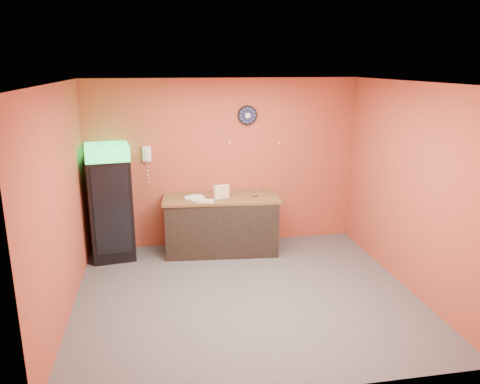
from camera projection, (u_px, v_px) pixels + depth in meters
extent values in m
plane|color=#47474C|center=(246.00, 295.00, 6.32)|extent=(4.50, 4.50, 0.00)
cube|color=#AC4530|center=(224.00, 163.00, 7.85)|extent=(4.50, 0.02, 2.80)
cube|color=#AC4530|center=(61.00, 204.00, 5.57)|extent=(0.02, 4.00, 2.80)
cube|color=#AC4530|center=(409.00, 187.00, 6.33)|extent=(0.02, 4.00, 2.80)
cube|color=white|center=(246.00, 82.00, 5.58)|extent=(4.50, 4.00, 0.02)
cube|color=black|center=(111.00, 209.00, 7.37)|extent=(0.72, 0.72, 1.61)
cube|color=#1CF156|center=(107.00, 152.00, 7.12)|extent=(0.72, 0.72, 0.23)
cube|color=black|center=(106.00, 211.00, 7.03)|extent=(0.53, 0.09, 1.38)
cube|color=black|center=(221.00, 225.00, 7.71)|extent=(1.86, 0.96, 0.89)
cylinder|color=black|center=(247.00, 115.00, 7.68)|extent=(0.32, 0.05, 0.32)
cylinder|color=#0F1433|center=(248.00, 115.00, 7.66)|extent=(0.28, 0.01, 0.28)
cube|color=white|center=(248.00, 115.00, 7.65)|extent=(0.08, 0.00, 0.08)
cube|color=white|center=(147.00, 154.00, 7.54)|extent=(0.13, 0.08, 0.24)
cube|color=white|center=(147.00, 154.00, 7.49)|extent=(0.06, 0.04, 0.20)
cube|color=brown|center=(221.00, 198.00, 7.59)|extent=(1.93, 0.95, 0.04)
cube|color=beige|center=(221.00, 196.00, 7.50)|extent=(0.26, 0.16, 0.05)
cube|color=beige|center=(221.00, 193.00, 7.48)|extent=(0.26, 0.16, 0.05)
cube|color=beige|center=(221.00, 190.00, 7.47)|extent=(0.26, 0.16, 0.05)
cube|color=beige|center=(221.00, 187.00, 7.45)|extent=(0.26, 0.16, 0.05)
cube|color=silver|center=(196.00, 199.00, 7.40)|extent=(0.27, 0.22, 0.04)
cube|color=silver|center=(205.00, 201.00, 7.27)|extent=(0.29, 0.17, 0.04)
cube|color=silver|center=(193.00, 197.00, 7.47)|extent=(0.31, 0.19, 0.04)
cylinder|color=silver|center=(200.00, 193.00, 7.66)|extent=(0.06, 0.06, 0.06)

